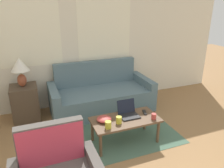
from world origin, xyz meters
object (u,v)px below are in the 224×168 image
Objects in this scene: couch at (101,96)px; coffee_table at (125,122)px; laptop at (128,112)px; snack_bowl at (104,119)px; cup_navy at (119,120)px; tv_remote at (145,112)px; cup_yellow at (154,116)px; cup_white at (108,125)px; table_lamp at (20,68)px.

couch is 1.20m from coffee_table.
laptop is 1.31× the size of snack_bowl.
cup_navy is 0.51m from tv_remote.
cup_yellow is 0.22m from tv_remote.
coffee_table is 9.88× the size of cup_white.
couch is 1.13m from laptop.
cup_yellow is at bearing -0.85° from cup_white.
tv_remote is at bearing -4.17° from laptop.
tv_remote is at bearing 16.55° from cup_white.
couch reaches higher than cup_navy.
cup_white is (-0.33, -0.14, 0.10)m from coffee_table.
cup_navy is (-0.15, -1.27, 0.17)m from couch.
snack_bowl is at bearing -49.61° from table_lamp.
table_lamp is at bearing 130.39° from snack_bowl.
cup_navy is at bearing -36.44° from snack_bowl.
cup_navy is at bearing -144.72° from laptop.
laptop is 0.28m from tv_remote.
cup_white is 0.47× the size of snack_bowl.
coffee_table is at bearing -170.69° from tv_remote.
snack_bowl is at bearing -176.49° from laptop.
cup_white reaches higher than tv_remote.
cup_white is at bearing -163.45° from tv_remote.
table_lamp is (-1.39, 0.12, 0.70)m from couch.
tv_remote is at bearing 9.31° from coffee_table.
cup_white is 0.66× the size of tv_remote.
coffee_table is at bearing -43.47° from table_lamp.
laptop is at bearing 35.28° from cup_navy.
cup_yellow is at bearing -37.27° from laptop.
couch is at bearing 105.66° from cup_yellow.
snack_bowl is (0.01, 0.20, -0.02)m from cup_white.
laptop reaches higher than cup_navy.
laptop is at bearing 43.41° from coffee_table.
cup_yellow is 0.73m from snack_bowl.
table_lamp is at bearing 131.94° from cup_navy.
tv_remote is (-0.03, 0.21, -0.03)m from cup_yellow.
cup_navy is at bearing -96.67° from couch.
coffee_table is 4.68× the size of snack_bowl.
table_lamp is 3.26× the size of tv_remote.
couch is 1.29m from cup_navy.
table_lamp is 2.00m from coffee_table.
table_lamp reaches higher than snack_bowl.
tv_remote is (0.36, 0.06, 0.06)m from coffee_table.
couch is 19.04× the size of cup_white.
couch is 1.93× the size of coffee_table.
coffee_table is 0.43m from cup_yellow.
cup_white is (-0.72, 0.01, 0.01)m from cup_yellow.
cup_yellow is (0.31, -0.23, -0.01)m from laptop.
cup_white is (-0.41, -0.22, -0.00)m from laptop.
laptop reaches higher than coffee_table.
couch is 1.39m from cup_white.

